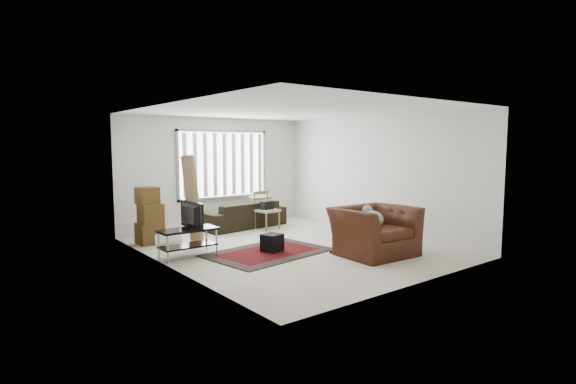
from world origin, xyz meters
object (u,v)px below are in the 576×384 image
armchair (374,227)px  moving_boxes (149,218)px  sofa (243,210)px  side_chair (266,208)px  tv_stand (188,237)px

armchair → moving_boxes: bearing=133.4°
sofa → side_chair: 0.65m
side_chair → moving_boxes: bearing=170.3°
tv_stand → armchair: 3.43m
tv_stand → moving_boxes: 1.53m
tv_stand → sofa: sofa is taller
tv_stand → sofa: (2.38, 1.92, 0.04)m
sofa → armchair: armchair is taller
moving_boxes → side_chair: bearing=-3.1°
tv_stand → sofa: bearing=38.8°
sofa → side_chair: size_ratio=2.38×
sofa → moving_boxes: bearing=3.6°
moving_boxes → sofa: moving_boxes is taller
tv_stand → armchair: armchair is taller
sofa → tv_stand: bearing=33.3°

